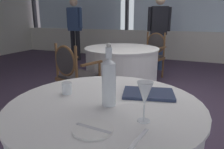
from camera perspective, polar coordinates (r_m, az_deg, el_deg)
The scene contains 14 objects.
ground_plane at distance 3.01m, azimuth 14.20°, elevation -9.60°, with size 15.13×15.13×0.00m, color #47384C.
window_wall_far at distance 6.49m, azimuth 20.17°, elevation 14.00°, with size 11.64×0.14×3.00m.
side_plate at distance 1.00m, azimuth -5.17°, elevation -14.63°, with size 0.19×0.19×0.01m, color white.
butter_knife at distance 1.00m, azimuth -5.18°, elevation -14.38°, with size 0.18×0.02×0.00m, color silver.
dinner_fork at distance 0.94m, azimuth 7.17°, elevation -17.15°, with size 0.20×0.02×0.00m, color silver.
water_bottle at distance 1.21m, azimuth -0.86°, elevation -1.67°, with size 0.08×0.08×0.37m.
wine_glass at distance 1.03m, azimuth 8.93°, elevation -5.36°, with size 0.08×0.08×0.21m.
water_tumbler at distance 1.45m, azimuth -12.21°, elevation -3.63°, with size 0.07×0.07×0.08m, color white.
menu_book at distance 1.43m, azimuth 9.90°, elevation -5.12°, with size 0.33×0.22×0.02m, color #2D3856.
background_table_1 at distance 3.65m, azimuth 2.58°, elevation 1.51°, with size 1.26×1.26×0.75m.
dining_chair_1_0 at distance 4.48m, azimuth 11.01°, elevation 6.09°, with size 0.62×0.58×0.94m.
dining_chair_1_1 at distance 2.87m, azimuth -10.41°, elevation 0.76°, with size 0.62×0.58×0.91m.
diner_person_0 at distance 5.10m, azimuth 12.65°, elevation 12.19°, with size 0.51×0.31×1.73m.
diner_person_1 at distance 6.30m, azimuth -10.16°, elevation 13.04°, with size 0.53×0.23×1.76m.
Camera 1 is at (0.34, -2.72, 1.25)m, focal length 33.51 mm.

